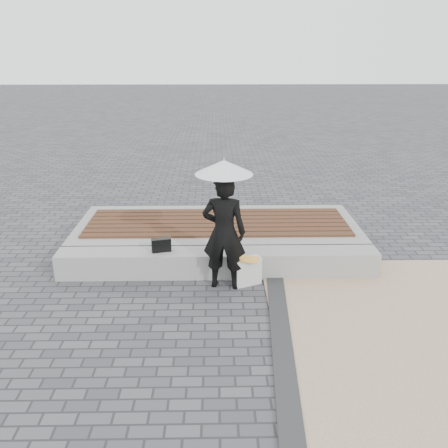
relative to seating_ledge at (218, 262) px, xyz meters
The scene contains 10 objects.
ground 1.61m from the seating_ledge, 90.00° to the right, with size 80.00×80.00×0.00m, color #4B4A4F.
edging_band 2.24m from the seating_ledge, 70.35° to the right, with size 0.25×5.20×0.04m, color #2C2C2E.
seating_ledge is the anchor object (origin of this frame).
timber_platform 1.20m from the seating_ledge, 90.00° to the left, with size 5.00×2.00×0.40m, color gray.
timber_decking 1.22m from the seating_ledge, 90.00° to the left, with size 4.60×1.40×0.04m, color #4F291B, non-canonical shape.
woman 0.79m from the seating_ledge, 77.68° to the right, with size 0.63×0.42×1.73m, color black.
parasol 1.69m from the seating_ledge, 77.68° to the right, with size 0.80×0.80×1.03m.
handbag 0.93m from the seating_ledge, behind, with size 0.30×0.11×0.21m, color black.
canvas_tote 0.56m from the seating_ledge, 38.42° to the right, with size 0.41×0.17×0.43m, color silver.
magazine 0.64m from the seating_ledge, 42.20° to the right, with size 0.32×0.23×0.01m, color #DE4831.
Camera 1 is at (-0.02, -5.09, 3.40)m, focal length 37.72 mm.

